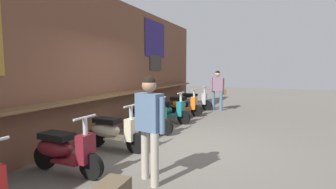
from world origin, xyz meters
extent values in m
plane|color=#605B54|center=(0.00, 0.00, 0.00)|extent=(36.02, 36.02, 0.00)
cube|color=brown|center=(0.00, 2.02, 1.75)|extent=(12.86, 0.25, 3.50)
cube|color=brown|center=(0.00, 1.72, 1.02)|extent=(11.58, 0.36, 0.05)
cube|color=navy|center=(3.02, 1.89, 2.69)|extent=(1.50, 0.02, 1.22)
cube|color=#2D2823|center=(3.05, 1.88, 1.88)|extent=(0.90, 0.03, 0.51)
ellipsoid|color=maroon|center=(-2.09, 1.25, 0.40)|extent=(0.40, 0.71, 0.30)
cube|color=black|center=(-2.09, 1.20, 0.60)|extent=(0.31, 0.56, 0.10)
cube|color=maroon|center=(-2.10, 0.90, 0.25)|extent=(0.39, 0.51, 0.04)
cube|color=maroon|center=(-2.11, 0.60, 0.47)|extent=(0.28, 0.17, 0.44)
cylinder|color=#B7B7BC|center=(-2.11, 0.60, 0.60)|extent=(0.07, 0.07, 0.70)
cylinder|color=#B7B7BC|center=(-2.11, 0.60, 0.95)|extent=(0.46, 0.05, 0.04)
cylinder|color=black|center=(-2.11, 0.50, 0.20)|extent=(0.11, 0.40, 0.40)
cylinder|color=black|center=(-2.08, 1.50, 0.20)|extent=(0.11, 0.40, 0.40)
ellipsoid|color=beige|center=(-0.75, 1.25, 0.40)|extent=(0.41, 0.71, 0.30)
cube|color=black|center=(-0.75, 1.20, 0.60)|extent=(0.32, 0.56, 0.10)
cube|color=beige|center=(-0.76, 0.90, 0.25)|extent=(0.40, 0.52, 0.04)
cube|color=beige|center=(-0.77, 0.60, 0.47)|extent=(0.29, 0.17, 0.44)
cylinder|color=#B7B7BC|center=(-0.77, 0.60, 0.60)|extent=(0.07, 0.07, 0.70)
cylinder|color=#B7B7BC|center=(-0.77, 0.60, 0.95)|extent=(0.46, 0.05, 0.04)
cylinder|color=black|center=(-0.78, 0.50, 0.20)|extent=(0.12, 0.40, 0.40)
cylinder|color=black|center=(-0.74, 1.50, 0.20)|extent=(0.12, 0.40, 0.40)
ellipsoid|color=#237533|center=(0.73, 1.25, 0.40)|extent=(0.40, 0.71, 0.30)
cube|color=black|center=(0.73, 1.20, 0.60)|extent=(0.31, 0.56, 0.10)
cube|color=#237533|center=(0.72, 0.90, 0.25)|extent=(0.39, 0.51, 0.04)
cube|color=#237533|center=(0.71, 0.60, 0.47)|extent=(0.28, 0.17, 0.44)
cylinder|color=#B7B7BC|center=(0.71, 0.60, 0.60)|extent=(0.07, 0.07, 0.70)
cylinder|color=#B7B7BC|center=(0.71, 0.60, 0.95)|extent=(0.46, 0.05, 0.04)
cylinder|color=black|center=(0.71, 0.50, 0.20)|extent=(0.11, 0.40, 0.40)
cylinder|color=black|center=(0.74, 1.50, 0.20)|extent=(0.11, 0.40, 0.40)
ellipsoid|color=#197075|center=(2.17, 1.25, 0.40)|extent=(0.43, 0.73, 0.30)
cube|color=black|center=(2.17, 1.20, 0.60)|extent=(0.34, 0.57, 0.10)
cube|color=#197075|center=(2.15, 0.90, 0.25)|extent=(0.42, 0.53, 0.04)
cube|color=#197075|center=(2.12, 0.60, 0.47)|extent=(0.29, 0.18, 0.44)
cylinder|color=#B7B7BC|center=(2.12, 0.60, 0.60)|extent=(0.07, 0.07, 0.70)
cylinder|color=#B7B7BC|center=(2.12, 0.60, 0.95)|extent=(0.46, 0.07, 0.04)
cylinder|color=black|center=(2.12, 0.50, 0.20)|extent=(0.13, 0.41, 0.40)
cylinder|color=black|center=(2.19, 1.50, 0.20)|extent=(0.13, 0.41, 0.40)
ellipsoid|color=orange|center=(3.50, 1.25, 0.40)|extent=(0.40, 0.71, 0.30)
cube|color=black|center=(3.50, 1.20, 0.60)|extent=(0.32, 0.56, 0.10)
cube|color=orange|center=(3.49, 0.90, 0.25)|extent=(0.39, 0.51, 0.04)
cube|color=orange|center=(3.48, 0.60, 0.47)|extent=(0.28, 0.17, 0.44)
cylinder|color=#B7B7BC|center=(3.48, 0.60, 0.60)|extent=(0.07, 0.07, 0.70)
cylinder|color=#B7B7BC|center=(3.48, 0.60, 0.95)|extent=(0.46, 0.05, 0.04)
cylinder|color=black|center=(3.48, 0.50, 0.20)|extent=(0.11, 0.40, 0.40)
cylinder|color=black|center=(3.51, 1.50, 0.20)|extent=(0.11, 0.40, 0.40)
ellipsoid|color=#B2B5BA|center=(4.92, 1.25, 0.40)|extent=(0.39, 0.70, 0.30)
cube|color=black|center=(4.92, 1.20, 0.60)|extent=(0.31, 0.55, 0.10)
cube|color=#B2B5BA|center=(4.91, 0.90, 0.25)|extent=(0.39, 0.50, 0.04)
cube|color=#B2B5BA|center=(4.91, 0.60, 0.47)|extent=(0.28, 0.16, 0.44)
cylinder|color=#B7B7BC|center=(4.91, 0.60, 0.60)|extent=(0.07, 0.07, 0.70)
cylinder|color=#B7B7BC|center=(4.91, 0.60, 0.95)|extent=(0.46, 0.04, 0.04)
cylinder|color=black|center=(4.91, 0.50, 0.20)|extent=(0.10, 0.40, 0.40)
cylinder|color=black|center=(4.92, 1.50, 0.20)|extent=(0.10, 0.40, 0.40)
cylinder|color=slate|center=(5.07, 0.27, 0.39)|extent=(0.12, 0.12, 0.79)
cylinder|color=slate|center=(5.09, -0.03, 0.39)|extent=(0.12, 0.12, 0.79)
cube|color=gray|center=(5.08, 0.12, 1.07)|extent=(0.32, 0.44, 0.56)
sphere|color=tan|center=(5.08, 0.12, 1.46)|extent=(0.21, 0.21, 0.21)
sphere|color=black|center=(5.08, 0.12, 1.50)|extent=(0.20, 0.20, 0.20)
cylinder|color=gray|center=(5.00, 0.34, 1.04)|extent=(0.08, 0.08, 0.53)
cylinder|color=gray|center=(5.16, -0.10, 1.04)|extent=(0.08, 0.08, 0.53)
cube|color=brown|center=(5.20, -0.16, 0.73)|extent=(0.28, 0.18, 0.20)
cylinder|color=#ADA393|center=(-1.76, -0.23, 0.39)|extent=(0.12, 0.12, 0.78)
cylinder|color=#ADA393|center=(-1.95, -0.49, 0.39)|extent=(0.12, 0.12, 0.78)
cube|color=slate|center=(-1.85, -0.36, 1.05)|extent=(0.28, 0.42, 0.55)
sphere|color=#A37556|center=(-1.85, -0.36, 1.45)|extent=(0.21, 0.21, 0.21)
sphere|color=black|center=(-1.85, -0.36, 1.48)|extent=(0.19, 0.19, 0.19)
cylinder|color=slate|center=(-1.80, -0.13, 1.03)|extent=(0.08, 0.08, 0.52)
cylinder|color=slate|center=(-1.90, -0.59, 1.03)|extent=(0.08, 0.08, 0.52)
camera|label=1|loc=(-5.12, -2.03, 1.69)|focal=27.40mm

